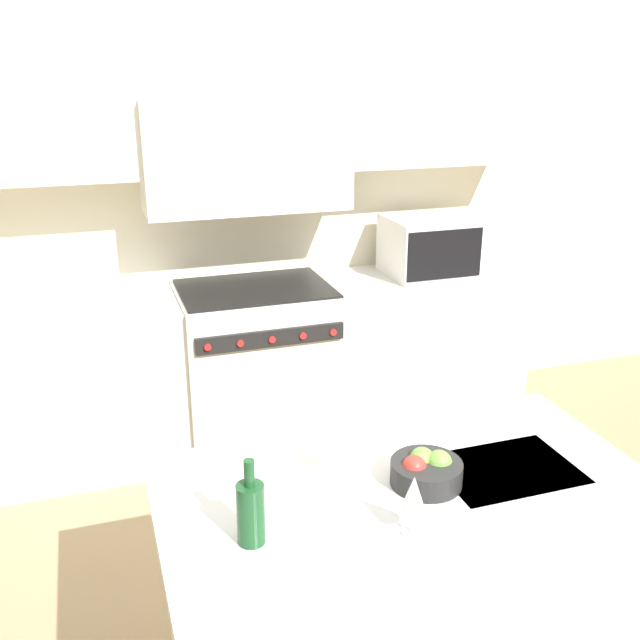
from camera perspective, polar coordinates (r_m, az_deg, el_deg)
ground_plane at (r=3.05m, az=3.50°, el=-24.06°), size 10.00×10.00×0.00m
back_cabinetry at (r=4.10m, az=-6.43°, el=12.40°), size 10.00×0.46×2.70m
back_counter at (r=4.17m, az=-5.09°, el=-3.64°), size 3.28×0.62×0.91m
range_stove at (r=4.14m, az=-5.03°, el=-3.58°), size 0.86×0.70×0.94m
microwave at (r=4.34m, az=9.27°, el=5.91°), size 0.60×0.43×0.35m
kitchen_island at (r=2.52m, az=6.65°, el=-21.59°), size 1.53×0.89×0.89m
wine_bottle at (r=1.98m, az=-5.57°, el=-15.00°), size 0.08×0.08×0.25m
wine_glass_near at (r=2.00m, az=7.50°, el=-13.72°), size 0.07×0.07×0.18m
wine_glass_far at (r=2.24m, az=0.94°, el=-9.50°), size 0.07×0.07×0.18m
fruit_bowl at (r=2.26m, az=8.48°, el=-11.79°), size 0.22×0.22×0.11m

